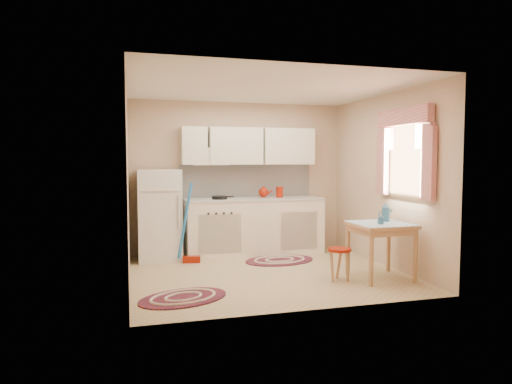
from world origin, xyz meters
TOP-DOWN VIEW (x-y plane):
  - room_shell at (0.16, 0.24)m, footprint 3.64×3.60m
  - fridge at (-1.35, 1.25)m, footprint 0.65×0.60m
  - broom at (-0.90, 0.90)m, footprint 0.30×0.17m
  - base_cabinets at (0.18, 1.30)m, footprint 2.25×0.60m
  - countertop at (0.18, 1.30)m, footprint 2.27×0.62m
  - frying_pan at (-0.41, 1.25)m, footprint 0.31×0.31m
  - red_kettle at (0.34, 1.30)m, footprint 0.20×0.18m
  - red_canister at (0.62, 1.30)m, footprint 0.13×0.13m
  - table at (1.35, -0.65)m, footprint 0.72×0.72m
  - stool at (0.79, -0.63)m, footprint 0.39×0.39m
  - coffee_pot at (1.49, -0.53)m, footprint 0.14×0.13m
  - mug at (1.29, -0.75)m, footprint 0.09×0.09m
  - rug_center at (0.41, 0.67)m, footprint 1.18×0.87m
  - rug_left at (-1.22, -0.86)m, footprint 1.20×0.99m

SIDE VIEW (x-z plane):
  - rug_center at x=0.41m, z-range 0.00..0.02m
  - rug_left at x=-1.22m, z-range 0.00..0.02m
  - stool at x=0.79m, z-range 0.00..0.42m
  - table at x=1.35m, z-range 0.00..0.72m
  - base_cabinets at x=0.18m, z-range 0.00..0.88m
  - broom at x=-0.90m, z-range 0.00..1.20m
  - fridge at x=-1.35m, z-range 0.00..1.40m
  - mug at x=1.29m, z-range 0.72..0.82m
  - coffee_pot at x=1.49m, z-range 0.72..0.98m
  - countertop at x=0.18m, z-range 0.88..0.92m
  - frying_pan at x=-0.41m, z-range 0.92..0.97m
  - red_canister at x=0.62m, z-range 0.92..1.08m
  - red_kettle at x=0.34m, z-range 0.92..1.10m
  - room_shell at x=0.16m, z-range 0.34..2.86m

